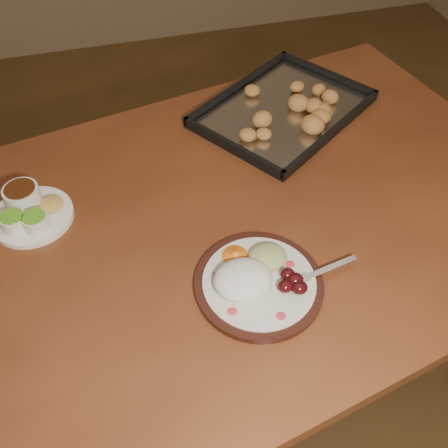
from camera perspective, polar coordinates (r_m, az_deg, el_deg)
name	(u,v)px	position (r m, az deg, el deg)	size (l,w,h in m)	color
ground	(213,322)	(1.77, -1.25, -11.09)	(4.00, 4.00, 0.00)	brown
dining_table	(212,251)	(1.12, -1.37, -3.10)	(1.65, 1.18, 0.75)	brown
dinner_plate	(256,279)	(0.93, 3.69, -6.32)	(0.32, 0.24, 0.06)	black
condiment_saucer	(29,211)	(1.11, -21.41, 1.43)	(0.17, 0.17, 0.06)	white
baking_tray	(284,108)	(1.33, 6.82, 13.00)	(0.52, 0.49, 0.04)	black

